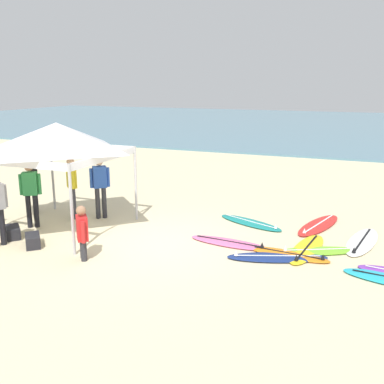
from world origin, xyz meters
TOP-DOWN VIEW (x-y plane):
  - ground_plane at (0.00, 0.00)m, footprint 80.00×80.00m
  - sea at (0.00, 31.77)m, footprint 80.00×36.00m
  - canopy_tent at (-2.64, 0.13)m, footprint 2.93×2.93m
  - surfboard_red at (3.53, 2.82)m, footprint 1.17×2.32m
  - surfboard_pink at (1.75, 0.65)m, footprint 2.02×0.72m
  - surfboard_white at (4.64, 1.93)m, footprint 0.95×2.30m
  - surfboard_teal at (1.80, 2.34)m, footprint 2.06×1.29m
  - surfboard_orange at (3.17, 0.44)m, footprint 1.89×0.70m
  - surfboard_navy at (2.97, 0.18)m, footprint 2.24×1.34m
  - surfboard_yellow at (3.50, 0.94)m, footprint 0.80×2.16m
  - surfboard_lime at (3.75, 0.91)m, footprint 1.90×1.29m
  - person_yellow at (-2.95, 0.99)m, footprint 0.43×0.41m
  - person_black at (-4.28, 1.00)m, footprint 0.40×0.44m
  - person_green at (-3.42, -0.10)m, footprint 0.48×0.37m
  - person_blue at (-2.22, 1.28)m, footprint 0.44×0.40m
  - person_red at (-0.89, -1.43)m, footprint 0.40×0.44m
  - gear_bag_near_tent at (-2.45, -1.22)m, footprint 0.65×0.65m
  - gear_bag_by_pole at (-3.32, -0.94)m, footprint 0.66×0.64m

SIDE VIEW (x-z plane):
  - ground_plane at x=0.00m, z-range 0.00..0.00m
  - surfboard_red at x=3.53m, z-range -0.06..0.13m
  - surfboard_white at x=4.64m, z-range -0.06..0.13m
  - surfboard_navy at x=2.97m, z-range -0.06..0.13m
  - surfboard_yellow at x=3.50m, z-range -0.06..0.13m
  - surfboard_teal at x=1.80m, z-range -0.06..0.13m
  - surfboard_pink at x=1.75m, z-range -0.06..0.13m
  - surfboard_lime at x=3.75m, z-range -0.06..0.13m
  - surfboard_orange at x=3.17m, z-range -0.06..0.13m
  - sea at x=0.00m, z-range 0.00..0.10m
  - gear_bag_near_tent at x=-2.45m, z-range 0.00..0.28m
  - gear_bag_by_pole at x=-3.32m, z-range 0.00..0.28m
  - person_red at x=-0.89m, z-range 0.06..1.26m
  - person_yellow at x=-2.95m, z-range 0.13..1.84m
  - person_black at x=-4.28m, z-range 0.13..1.84m
  - person_green at x=-3.42m, z-range 0.13..1.84m
  - person_blue at x=-2.22m, z-range 0.13..1.84m
  - canopy_tent at x=-2.64m, z-range 1.01..3.76m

